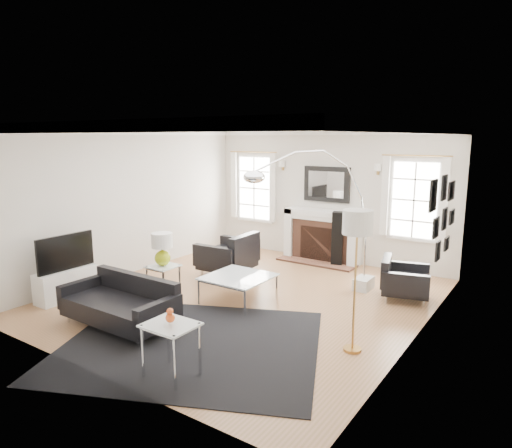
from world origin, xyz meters
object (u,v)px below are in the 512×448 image
Objects in this scene: sofa at (122,305)px; arc_floor_lamp at (311,214)px; fireplace at (322,236)px; armchair_right at (402,280)px; gourd_lamp at (162,247)px; coffee_table at (238,278)px; armchair_left at (230,256)px.

sofa is 0.69× the size of arc_floor_lamp.
armchair_right is (2.14, -1.37, -0.23)m from fireplace.
coffee_table is at bearing 18.61° from gourd_lamp.
fireplace is 2.17m from armchair_left.
gourd_lamp is at bearing 109.74° from sofa.
fireplace is 3.02× the size of gourd_lamp.
coffee_table is at bearing -122.68° from arc_floor_lamp.
coffee_table is at bearing -142.36° from armchair_right.
coffee_table is at bearing -90.06° from fireplace.
gourd_lamp is at bearing -148.60° from armchair_right.
armchair_right is at bearing 48.34° from sofa.
armchair_left reaches higher than sofa.
sofa is 4.46m from armchair_right.
armchair_left is at bearing 132.25° from coffee_table.
gourd_lamp is (-1.26, -0.42, 0.43)m from coffee_table.
arc_floor_lamp reaches higher than coffee_table.
armchair_right is at bearing -32.54° from fireplace.
armchair_right is at bearing 37.64° from coffee_table.
arc_floor_lamp reaches higher than armchair_left.
sofa reaches higher than coffee_table.
arc_floor_lamp is at bearing 0.29° from armchair_left.
arc_floor_lamp is (1.98, 1.54, 0.53)m from gourd_lamp.
gourd_lamp reaches higher than sofa.
armchair_left is (-1.01, -1.92, -0.16)m from fireplace.
armchair_right is 2.71m from coffee_table.
sofa reaches higher than armchair_right.
arc_floor_lamp is (1.72, 0.01, 0.98)m from armchair_left.
armchair_right is 1.00× the size of coffee_table.
arc_floor_lamp is (1.53, 2.79, 1.05)m from sofa.
armchair_left is at bearing 93.95° from sofa.
fireplace is at bearing 110.44° from arc_floor_lamp.
sofa is at bearing -131.66° from armchair_right.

